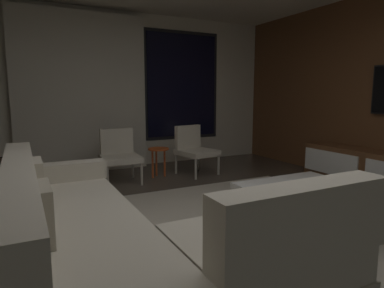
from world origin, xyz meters
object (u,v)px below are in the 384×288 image
at_px(accent_chair_by_curtain, 119,153).
at_px(accent_chair_near_window, 194,147).
at_px(coffee_table, 312,206).
at_px(sectional_couch, 121,241).
at_px(side_stool, 158,154).
at_px(book_stack_on_coffee_table, 310,187).

bearing_deg(accent_chair_by_curtain, accent_chair_near_window, -1.29).
bearing_deg(coffee_table, sectional_couch, -175.57).
relative_size(accent_chair_near_window, side_stool, 1.70).
bearing_deg(book_stack_on_coffee_table, accent_chair_by_curtain, 113.95).
bearing_deg(sectional_couch, coffee_table, 4.43).
relative_size(sectional_couch, accent_chair_near_window, 3.21).
distance_m(book_stack_on_coffee_table, side_stool, 2.63).
relative_size(book_stack_on_coffee_table, accent_chair_by_curtain, 0.33).
relative_size(sectional_couch, side_stool, 5.43).
bearing_deg(sectional_couch, side_stool, 63.64).
height_order(book_stack_on_coffee_table, accent_chair_near_window, accent_chair_near_window).
bearing_deg(accent_chair_near_window, accent_chair_by_curtain, 178.71).
height_order(coffee_table, accent_chair_by_curtain, accent_chair_by_curtain).
bearing_deg(book_stack_on_coffee_table, coffee_table, 33.80).
bearing_deg(coffee_table, book_stack_on_coffee_table, -146.20).
height_order(accent_chair_near_window, accent_chair_by_curtain, same).
xyz_separation_m(coffee_table, side_stool, (-0.64, 2.50, 0.19)).
distance_m(sectional_couch, accent_chair_near_window, 3.27).
height_order(coffee_table, side_stool, side_stool).
bearing_deg(accent_chair_by_curtain, book_stack_on_coffee_table, -66.05).
distance_m(coffee_table, accent_chair_by_curtain, 2.82).
bearing_deg(side_stool, accent_chair_by_curtain, 179.32).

